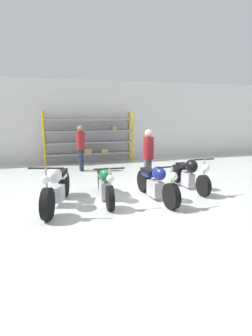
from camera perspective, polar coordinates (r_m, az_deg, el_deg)
ground_plane at (r=6.85m, az=0.93°, el=-6.40°), size 30.00×30.00×0.00m
back_wall at (r=12.13m, az=-7.12°, el=10.05°), size 30.00×0.08×3.60m
shelving_rack at (r=11.76m, az=-7.82°, el=6.65°), size 3.93×0.63×2.24m
motorcycle_white at (r=6.26m, az=-14.89°, el=-3.99°), size 0.90×2.15×1.08m
motorcycle_green at (r=6.60m, az=-4.60°, el=-3.46°), size 0.69×2.10×0.96m
motorcycle_blue at (r=6.61m, az=6.60°, el=-3.27°), size 0.68×2.07×0.99m
motorcycle_black at (r=7.72m, az=13.61°, el=-1.20°), size 0.59×2.10×0.99m
person_browsing at (r=9.97m, az=-9.82°, el=5.07°), size 0.35×0.35×1.71m
person_near_rack at (r=7.80m, az=4.86°, el=3.27°), size 0.45×0.45×1.68m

